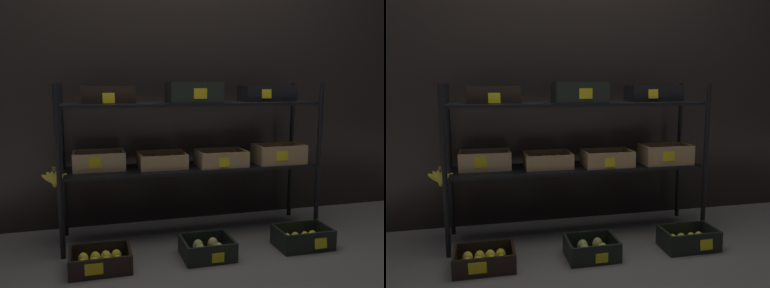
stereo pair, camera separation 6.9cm
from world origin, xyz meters
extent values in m
plane|color=#605B56|center=(0.00, 0.00, 0.00)|extent=(10.00, 10.00, 0.00)
cube|color=black|center=(0.00, 0.40, 1.06)|extent=(4.14, 0.12, 2.12)
cylinder|color=black|center=(-0.87, -0.20, 0.53)|extent=(0.03, 0.03, 1.07)
cylinder|color=black|center=(0.87, -0.20, 0.53)|extent=(0.03, 0.03, 1.07)
cylinder|color=black|center=(-0.87, 0.20, 0.53)|extent=(0.03, 0.03, 1.07)
cylinder|color=black|center=(0.87, 0.20, 0.53)|extent=(0.03, 0.03, 1.07)
cube|color=black|center=(0.00, 0.00, 0.49)|extent=(1.71, 0.36, 0.02)
cube|color=black|center=(0.00, 0.00, 0.93)|extent=(1.71, 0.36, 0.02)
cube|color=tan|center=(-0.63, 0.05, 0.50)|extent=(0.34, 0.21, 0.01)
cube|color=tan|center=(-0.63, -0.05, 0.56)|extent=(0.34, 0.02, 0.11)
cube|color=tan|center=(-0.63, 0.15, 0.56)|extent=(0.34, 0.02, 0.11)
cube|color=tan|center=(-0.79, 0.05, 0.56)|extent=(0.02, 0.18, 0.11)
cube|color=tan|center=(-0.47, 0.05, 0.56)|extent=(0.02, 0.18, 0.11)
sphere|color=orange|center=(-0.69, 0.02, 0.55)|extent=(0.07, 0.07, 0.07)
sphere|color=orange|center=(-0.58, 0.02, 0.55)|extent=(0.07, 0.07, 0.07)
sphere|color=orange|center=(-0.69, 0.08, 0.55)|extent=(0.07, 0.07, 0.07)
sphere|color=orange|center=(-0.57, 0.08, 0.55)|extent=(0.07, 0.07, 0.07)
cube|color=yellow|center=(-0.66, -0.06, 0.56)|extent=(0.08, 0.01, 0.08)
cube|color=tan|center=(-0.21, 0.02, 0.50)|extent=(0.32, 0.26, 0.01)
cube|color=tan|center=(-0.21, -0.10, 0.55)|extent=(0.32, 0.02, 0.09)
cube|color=tan|center=(-0.21, 0.14, 0.55)|extent=(0.32, 0.02, 0.09)
cube|color=tan|center=(-0.36, 0.02, 0.55)|extent=(0.02, 0.22, 0.09)
cube|color=tan|center=(-0.06, 0.02, 0.55)|extent=(0.02, 0.22, 0.09)
sphere|color=red|center=(-0.27, -0.02, 0.54)|extent=(0.07, 0.07, 0.07)
sphere|color=red|center=(-0.16, -0.02, 0.54)|extent=(0.07, 0.07, 0.07)
sphere|color=red|center=(-0.26, 0.05, 0.54)|extent=(0.07, 0.07, 0.07)
sphere|color=red|center=(-0.15, 0.05, 0.54)|extent=(0.07, 0.07, 0.07)
cube|color=tan|center=(0.20, -0.04, 0.50)|extent=(0.34, 0.23, 0.01)
cube|color=tan|center=(0.20, -0.15, 0.56)|extent=(0.34, 0.02, 0.10)
cube|color=tan|center=(0.20, 0.07, 0.56)|extent=(0.34, 0.02, 0.10)
cube|color=tan|center=(0.04, -0.04, 0.56)|extent=(0.02, 0.20, 0.10)
cube|color=tan|center=(0.36, -0.04, 0.56)|extent=(0.02, 0.20, 0.10)
ellipsoid|color=brown|center=(0.10, -0.07, 0.54)|extent=(0.05, 0.05, 0.07)
ellipsoid|color=brown|center=(0.17, -0.07, 0.54)|extent=(0.05, 0.05, 0.07)
ellipsoid|color=brown|center=(0.23, -0.08, 0.54)|extent=(0.05, 0.05, 0.07)
ellipsoid|color=brown|center=(0.29, -0.08, 0.54)|extent=(0.05, 0.05, 0.07)
ellipsoid|color=brown|center=(0.11, 0.00, 0.54)|extent=(0.05, 0.05, 0.07)
ellipsoid|color=brown|center=(0.17, 0.00, 0.54)|extent=(0.05, 0.05, 0.07)
ellipsoid|color=brown|center=(0.24, 0.00, 0.54)|extent=(0.05, 0.05, 0.07)
ellipsoid|color=brown|center=(0.29, 0.00, 0.54)|extent=(0.05, 0.05, 0.07)
cube|color=yellow|center=(0.18, -0.16, 0.54)|extent=(0.07, 0.01, 0.06)
cube|color=tan|center=(0.64, -0.05, 0.50)|extent=(0.35, 0.21, 0.01)
cube|color=tan|center=(0.64, -0.15, 0.57)|extent=(0.35, 0.02, 0.12)
cube|color=tan|center=(0.64, 0.04, 0.57)|extent=(0.35, 0.02, 0.12)
cube|color=tan|center=(0.47, -0.05, 0.57)|extent=(0.02, 0.18, 0.12)
cube|color=tan|center=(0.80, -0.05, 0.57)|extent=(0.02, 0.18, 0.12)
sphere|color=gold|center=(0.55, -0.07, 0.54)|extent=(0.07, 0.07, 0.07)
sphere|color=gold|center=(0.64, -0.08, 0.54)|extent=(0.07, 0.07, 0.07)
sphere|color=gold|center=(0.72, -0.08, 0.54)|extent=(0.07, 0.07, 0.07)
sphere|color=#DBB355|center=(0.56, -0.03, 0.54)|extent=(0.07, 0.07, 0.07)
sphere|color=gold|center=(0.63, -0.03, 0.54)|extent=(0.07, 0.07, 0.07)
sphere|color=#E2C752|center=(0.72, -0.03, 0.54)|extent=(0.07, 0.07, 0.07)
cube|color=yellow|center=(0.61, -0.16, 0.57)|extent=(0.09, 0.01, 0.07)
cube|color=black|center=(-0.56, 0.05, 0.95)|extent=(0.34, 0.21, 0.01)
cube|color=black|center=(-0.56, -0.05, 1.00)|extent=(0.34, 0.02, 0.10)
cube|color=black|center=(-0.56, 0.14, 1.00)|extent=(0.34, 0.02, 0.10)
cube|color=black|center=(-0.72, 0.05, 1.00)|extent=(0.02, 0.18, 0.10)
cube|color=black|center=(-0.40, 0.05, 1.00)|extent=(0.02, 0.18, 0.10)
sphere|color=orange|center=(-0.64, 0.01, 0.98)|extent=(0.06, 0.06, 0.06)
sphere|color=orange|center=(-0.56, 0.02, 0.98)|extent=(0.06, 0.06, 0.06)
sphere|color=orange|center=(-0.47, 0.01, 0.98)|extent=(0.06, 0.06, 0.06)
sphere|color=orange|center=(-0.64, 0.08, 0.98)|extent=(0.06, 0.06, 0.06)
sphere|color=orange|center=(-0.56, 0.08, 0.98)|extent=(0.06, 0.06, 0.06)
sphere|color=orange|center=(-0.48, 0.08, 0.98)|extent=(0.06, 0.06, 0.06)
cube|color=yellow|center=(-0.56, -0.06, 0.98)|extent=(0.08, 0.01, 0.07)
cube|color=black|center=(0.00, -0.05, 0.95)|extent=(0.35, 0.23, 0.01)
cube|color=black|center=(0.00, -0.15, 1.02)|extent=(0.35, 0.02, 0.13)
cube|color=black|center=(0.00, 0.06, 1.02)|extent=(0.35, 0.02, 0.13)
cube|color=black|center=(-0.16, -0.05, 1.02)|extent=(0.02, 0.20, 0.13)
cube|color=black|center=(0.17, -0.05, 1.02)|extent=(0.02, 0.20, 0.13)
sphere|color=#7FC343|center=(-0.08, -0.07, 0.99)|extent=(0.07, 0.07, 0.07)
sphere|color=#81B730|center=(0.00, -0.08, 0.99)|extent=(0.07, 0.07, 0.07)
sphere|color=#94B742|center=(0.09, -0.07, 0.99)|extent=(0.07, 0.07, 0.07)
sphere|color=#86C139|center=(-0.08, -0.01, 0.99)|extent=(0.07, 0.07, 0.07)
sphere|color=#85B541|center=(0.00, -0.01, 0.99)|extent=(0.07, 0.07, 0.07)
sphere|color=#8FB238|center=(0.09, -0.01, 0.99)|extent=(0.07, 0.07, 0.07)
cube|color=yellow|center=(0.01, -0.16, 1.00)|extent=(0.09, 0.01, 0.07)
cube|color=black|center=(0.57, 0.04, 0.95)|extent=(0.38, 0.20, 0.01)
cube|color=black|center=(0.57, -0.06, 1.00)|extent=(0.38, 0.02, 0.10)
cube|color=black|center=(0.57, 0.13, 1.00)|extent=(0.38, 0.02, 0.10)
cube|color=black|center=(0.39, 0.04, 1.00)|extent=(0.02, 0.17, 0.10)
cube|color=black|center=(0.75, 0.04, 1.00)|extent=(0.02, 0.17, 0.10)
sphere|color=#631A50|center=(0.45, 0.01, 0.98)|extent=(0.05, 0.05, 0.05)
sphere|color=#622C4D|center=(0.51, 0.01, 0.98)|extent=(0.05, 0.05, 0.05)
sphere|color=#66184A|center=(0.57, 0.01, 0.98)|extent=(0.05, 0.05, 0.05)
sphere|color=#5E2E51|center=(0.63, 0.01, 0.98)|extent=(0.05, 0.05, 0.05)
sphere|color=#5A1F46|center=(0.69, 0.01, 0.98)|extent=(0.05, 0.05, 0.05)
sphere|color=#691D53|center=(0.45, 0.07, 0.98)|extent=(0.05, 0.05, 0.05)
sphere|color=#672B52|center=(0.51, 0.07, 0.98)|extent=(0.05, 0.05, 0.05)
sphere|color=#68225A|center=(0.57, 0.07, 0.98)|extent=(0.05, 0.05, 0.05)
sphere|color=#561B48|center=(0.63, 0.07, 0.98)|extent=(0.05, 0.05, 0.05)
sphere|color=#5A2F52|center=(0.69, 0.07, 0.98)|extent=(0.05, 0.05, 0.05)
cube|color=yellow|center=(0.52, -0.07, 1.00)|extent=(0.07, 0.01, 0.06)
cylinder|color=brown|center=(-0.91, -0.06, 0.54)|extent=(0.02, 0.02, 0.02)
ellipsoid|color=yellow|center=(-0.94, -0.05, 0.47)|extent=(0.11, 0.03, 0.09)
ellipsoid|color=yellow|center=(-0.93, -0.05, 0.47)|extent=(0.08, 0.03, 0.11)
ellipsoid|color=yellow|center=(-0.92, -0.06, 0.47)|extent=(0.05, 0.03, 0.11)
ellipsoid|color=yellow|center=(-0.91, -0.05, 0.47)|extent=(0.05, 0.03, 0.11)
ellipsoid|color=yellow|center=(-0.89, -0.06, 0.47)|extent=(0.08, 0.03, 0.11)
ellipsoid|color=yellow|center=(-0.88, -0.05, 0.47)|extent=(0.11, 0.04, 0.09)
cube|color=black|center=(-0.65, -0.40, 0.01)|extent=(0.35, 0.26, 0.01)
cube|color=black|center=(-0.65, -0.52, 0.06)|extent=(0.35, 0.02, 0.10)
cube|color=black|center=(-0.65, -0.28, 0.06)|extent=(0.35, 0.02, 0.10)
cube|color=black|center=(-0.82, -0.40, 0.06)|extent=(0.02, 0.23, 0.10)
cube|color=black|center=(-0.49, -0.40, 0.06)|extent=(0.02, 0.23, 0.10)
ellipsoid|color=yellow|center=(-0.75, -0.44, 0.05)|extent=(0.06, 0.06, 0.08)
ellipsoid|color=yellow|center=(-0.69, -0.44, 0.05)|extent=(0.06, 0.06, 0.08)
ellipsoid|color=yellow|center=(-0.62, -0.44, 0.05)|extent=(0.06, 0.06, 0.08)
ellipsoid|color=yellow|center=(-0.56, -0.44, 0.05)|extent=(0.06, 0.06, 0.08)
ellipsoid|color=yellow|center=(-0.75, -0.35, 0.05)|extent=(0.06, 0.06, 0.08)
ellipsoid|color=yellow|center=(-0.68, -0.36, 0.05)|extent=(0.06, 0.06, 0.08)
ellipsoid|color=yellow|center=(-0.62, -0.36, 0.05)|extent=(0.06, 0.06, 0.08)
ellipsoid|color=yellow|center=(-0.56, -0.36, 0.05)|extent=(0.06, 0.06, 0.08)
cube|color=yellow|center=(-0.69, -0.53, 0.06)|extent=(0.10, 0.01, 0.06)
cube|color=black|center=(-0.01, -0.40, 0.01)|extent=(0.31, 0.26, 0.01)
cube|color=black|center=(-0.01, -0.52, 0.07)|extent=(0.31, 0.02, 0.11)
cube|color=black|center=(-0.01, -0.28, 0.07)|extent=(0.31, 0.02, 0.11)
cube|color=black|center=(-0.16, -0.40, 0.07)|extent=(0.02, 0.23, 0.11)
cube|color=black|center=(0.14, -0.40, 0.07)|extent=(0.02, 0.23, 0.11)
ellipsoid|color=tan|center=(-0.06, -0.44, 0.06)|extent=(0.07, 0.07, 0.09)
ellipsoid|color=#B4BD5E|center=(0.05, -0.44, 0.06)|extent=(0.07, 0.07, 0.09)
ellipsoid|color=#B1BC58|center=(-0.06, -0.37, 0.06)|extent=(0.07, 0.07, 0.09)
ellipsoid|color=tan|center=(0.04, -0.36, 0.06)|extent=(0.07, 0.07, 0.09)
cube|color=yellow|center=(0.02, -0.53, 0.05)|extent=(0.08, 0.01, 0.06)
cube|color=black|center=(0.65, -0.41, 0.01)|extent=(0.36, 0.23, 0.01)
cube|color=black|center=(0.65, -0.52, 0.07)|extent=(0.36, 0.02, 0.12)
cube|color=black|center=(0.65, -0.30, 0.07)|extent=(0.36, 0.02, 0.12)
cube|color=black|center=(0.48, -0.41, 0.07)|extent=(0.02, 0.20, 0.12)
cube|color=black|center=(0.82, -0.41, 0.07)|extent=(0.02, 0.20, 0.12)
ellipsoid|color=yellow|center=(0.55, -0.44, 0.05)|extent=(0.06, 0.06, 0.08)
ellipsoid|color=yellow|center=(0.61, -0.45, 0.05)|extent=(0.06, 0.06, 0.08)
ellipsoid|color=yellow|center=(0.68, -0.44, 0.05)|extent=(0.06, 0.06, 0.08)
ellipsoid|color=yellow|center=(0.75, -0.44, 0.05)|extent=(0.06, 0.06, 0.08)
ellipsoid|color=yellow|center=(0.55, -0.38, 0.05)|extent=(0.06, 0.06, 0.08)
ellipsoid|color=yellow|center=(0.61, -0.37, 0.05)|extent=(0.06, 0.06, 0.08)
ellipsoid|color=yellow|center=(0.68, -0.38, 0.05)|extent=(0.06, 0.06, 0.08)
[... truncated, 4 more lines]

